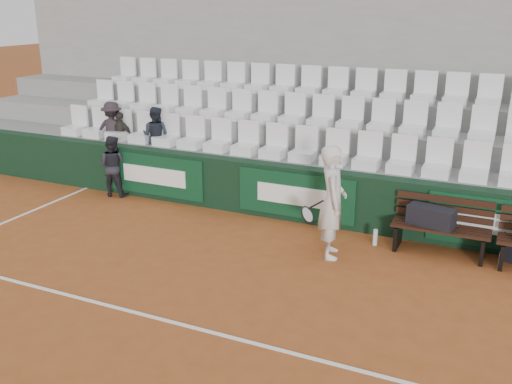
% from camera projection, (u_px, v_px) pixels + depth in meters
% --- Properties ---
extents(ground, '(80.00, 80.00, 0.00)m').
position_uv_depth(ground, '(199.00, 329.00, 6.97)').
color(ground, '#9C4E23').
rests_on(ground, ground).
extents(court_baseline, '(18.00, 0.06, 0.01)m').
position_uv_depth(court_baseline, '(199.00, 329.00, 6.97)').
color(court_baseline, white).
rests_on(court_baseline, ground).
extents(back_barrier, '(18.00, 0.34, 1.00)m').
position_uv_depth(back_barrier, '(313.00, 196.00, 10.23)').
color(back_barrier, black).
rests_on(back_barrier, ground).
extents(grandstand_tier_front, '(18.00, 0.95, 1.00)m').
position_uv_depth(grandstand_tier_front, '(320.00, 186.00, 10.81)').
color(grandstand_tier_front, gray).
rests_on(grandstand_tier_front, ground).
extents(grandstand_tier_mid, '(18.00, 0.95, 1.45)m').
position_uv_depth(grandstand_tier_mid, '(335.00, 162.00, 11.55)').
color(grandstand_tier_mid, gray).
rests_on(grandstand_tier_mid, ground).
extents(grandstand_tier_back, '(18.00, 0.95, 1.90)m').
position_uv_depth(grandstand_tier_back, '(349.00, 141.00, 12.30)').
color(grandstand_tier_back, gray).
rests_on(grandstand_tier_back, ground).
extents(grandstand_rear_wall, '(18.00, 0.30, 4.40)m').
position_uv_depth(grandstand_rear_wall, '(360.00, 79.00, 12.45)').
color(grandstand_rear_wall, gray).
rests_on(grandstand_rear_wall, ground).
extents(seat_row_front, '(11.90, 0.44, 0.63)m').
position_uv_depth(seat_row_front, '(319.00, 146.00, 10.40)').
color(seat_row_front, white).
rests_on(seat_row_front, grandstand_tier_front).
extents(seat_row_mid, '(11.90, 0.44, 0.63)m').
position_uv_depth(seat_row_mid, '(335.00, 113.00, 11.07)').
color(seat_row_mid, silver).
rests_on(seat_row_mid, grandstand_tier_mid).
extents(seat_row_back, '(11.90, 0.44, 0.63)m').
position_uv_depth(seat_row_back, '(350.00, 83.00, 11.75)').
color(seat_row_back, silver).
rests_on(seat_row_back, grandstand_tier_back).
extents(bench_left, '(1.50, 0.56, 0.45)m').
position_uv_depth(bench_left, '(439.00, 240.00, 9.02)').
color(bench_left, black).
rests_on(bench_left, ground).
extents(sports_bag_left, '(0.77, 0.46, 0.31)m').
position_uv_depth(sports_bag_left, '(431.00, 216.00, 8.96)').
color(sports_bag_left, black).
rests_on(sports_bag_left, bench_left).
extents(water_bottle_near, '(0.08, 0.08, 0.27)m').
position_uv_depth(water_bottle_near, '(375.00, 237.00, 9.35)').
color(water_bottle_near, silver).
rests_on(water_bottle_near, ground).
extents(water_bottle_far, '(0.07, 0.07, 0.24)m').
position_uv_depth(water_bottle_far, '(501.00, 260.00, 8.57)').
color(water_bottle_far, silver).
rests_on(water_bottle_far, ground).
extents(tennis_player, '(0.81, 0.76, 1.79)m').
position_uv_depth(tennis_player, '(332.00, 202.00, 8.74)').
color(tennis_player, silver).
rests_on(tennis_player, ground).
extents(ball_kid, '(0.68, 0.57, 1.26)m').
position_uv_depth(ball_kid, '(113.00, 166.00, 11.63)').
color(ball_kid, black).
rests_on(ball_kid, ground).
extents(spectator_a, '(0.88, 0.62, 1.24)m').
position_uv_depth(spectator_a, '(111.00, 110.00, 12.19)').
color(spectator_a, black).
rests_on(spectator_a, grandstand_tier_front).
extents(spectator_b, '(0.61, 0.27, 1.03)m').
position_uv_depth(spectator_b, '(120.00, 115.00, 12.14)').
color(spectator_b, '#2E2A24').
rests_on(spectator_b, grandstand_tier_front).
extents(spectator_c, '(0.65, 0.54, 1.22)m').
position_uv_depth(spectator_c, '(154.00, 114.00, 11.76)').
color(spectator_c, '#1E222D').
rests_on(spectator_c, grandstand_tier_front).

